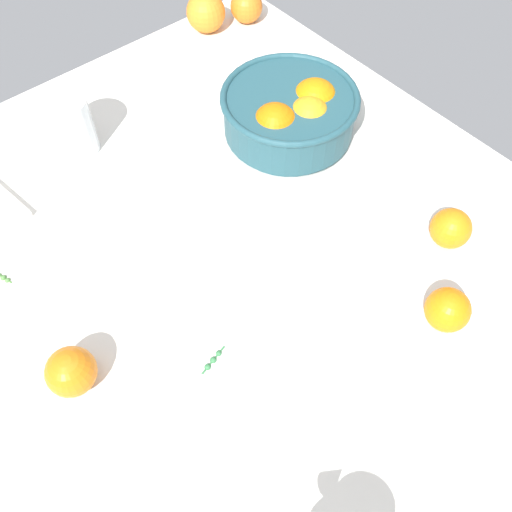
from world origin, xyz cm
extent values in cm
cube|color=silver|center=(0.00, 0.00, -1.50)|extent=(125.49, 104.36, 3.00)
cylinder|color=#234C56|center=(-20.29, 26.45, 0.60)|extent=(21.35, 21.35, 1.20)
cylinder|color=#234C56|center=(-20.29, 26.45, 4.88)|extent=(23.21, 23.21, 7.36)
torus|color=#234C56|center=(-20.29, 26.45, 8.56)|extent=(24.41, 24.41, 1.20)
sphere|color=orange|center=(-16.26, 27.35, 6.01)|extent=(7.77, 7.77, 7.77)
sphere|color=orange|center=(-18.71, 30.99, 5.92)|extent=(8.76, 8.76, 8.76)
sphere|color=orange|center=(-25.76, 24.96, 4.96)|extent=(6.60, 6.60, 6.60)
sphere|color=orange|center=(-18.41, 21.38, 6.21)|extent=(8.18, 8.18, 8.18)
cylinder|color=white|center=(-42.32, -5.34, 5.38)|extent=(8.77, 8.77, 10.75)
cylinder|color=yellow|center=(-42.32, -5.34, 2.37)|extent=(7.72, 7.72, 4.74)
sphere|color=orange|center=(-55.99, 35.00, 4.15)|extent=(8.30, 8.30, 8.30)
sphere|color=orange|center=(14.14, 29.28, 3.21)|extent=(6.41, 6.41, 6.41)
sphere|color=orange|center=(-53.02, 43.71, 3.50)|extent=(7.00, 7.00, 7.00)
sphere|color=orange|center=(23.07, 17.39, 3.23)|extent=(6.46, 6.46, 6.46)
sphere|color=orange|center=(-2.83, -27.74, 3.39)|extent=(6.78, 6.78, 6.78)
cylinder|color=#337242|center=(6.56, -11.75, 0.15)|extent=(1.57, 4.96, 0.30)
sphere|color=#337242|center=(6.24, -10.53, 0.30)|extent=(0.85, 0.85, 0.85)
sphere|color=#337242|center=(6.56, -11.75, 0.30)|extent=(0.97, 0.97, 0.97)
sphere|color=#337242|center=(6.88, -12.97, 0.30)|extent=(0.96, 0.96, 0.96)
sphere|color=#4C7E3D|center=(-24.09, -27.61, 0.30)|extent=(0.84, 0.84, 0.84)
sphere|color=#4C7E3D|center=(-24.92, -27.89, 0.30)|extent=(0.94, 0.94, 0.94)
camera|label=1|loc=(35.89, -28.77, 72.83)|focal=39.81mm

